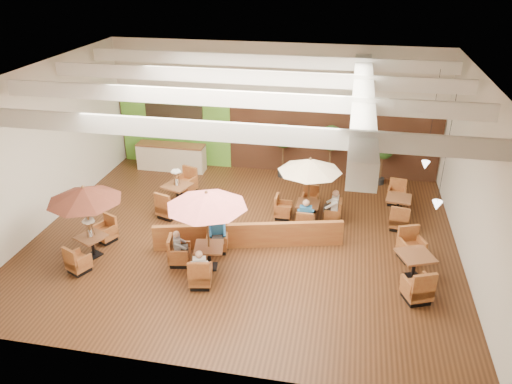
% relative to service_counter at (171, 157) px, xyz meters
% --- Properties ---
extents(room, '(14.04, 14.00, 5.52)m').
position_rel_service_counter_xyz_m(room, '(4.65, -3.88, 3.05)').
color(room, '#381E0F').
rests_on(room, ground).
extents(service_counter, '(3.00, 0.75, 1.18)m').
position_rel_service_counter_xyz_m(service_counter, '(0.00, 0.00, 0.00)').
color(service_counter, beige).
rests_on(service_counter, ground).
extents(booth_divider, '(6.04, 1.72, 0.86)m').
position_rel_service_counter_xyz_m(booth_divider, '(4.67, -5.66, -0.15)').
color(booth_divider, brown).
rests_on(booth_divider, ground).
extents(table_0, '(2.27, 2.58, 2.47)m').
position_rel_service_counter_xyz_m(table_0, '(-0.09, -7.12, 1.28)').
color(table_0, brown).
rests_on(table_0, ground).
extents(table_1, '(2.53, 2.64, 2.62)m').
position_rel_service_counter_xyz_m(table_1, '(3.66, -7.05, 1.30)').
color(table_1, brown).
rests_on(table_1, ground).
extents(table_2, '(2.38, 2.38, 2.44)m').
position_rel_service_counter_xyz_m(table_2, '(6.38, -3.50, 1.09)').
color(table_2, brown).
rests_on(table_2, ground).
extents(table_3, '(1.18, 2.93, 1.60)m').
position_rel_service_counter_xyz_m(table_3, '(1.38, -3.19, -0.08)').
color(table_3, brown).
rests_on(table_3, ground).
extents(table_4, '(1.23, 3.00, 1.05)m').
position_rel_service_counter_xyz_m(table_4, '(9.80, -6.45, -0.18)').
color(table_4, brown).
rests_on(table_4, ground).
extents(table_5, '(0.98, 2.64, 0.96)m').
position_rel_service_counter_xyz_m(table_5, '(9.57, -2.55, -0.22)').
color(table_5, brown).
rests_on(table_5, ground).
extents(topiary_0, '(1.00, 1.00, 2.32)m').
position_rel_service_counter_xyz_m(topiary_0, '(4.93, 0.20, 1.15)').
color(topiary_0, black).
rests_on(topiary_0, ground).
extents(topiary_1, '(1.03, 1.03, 2.39)m').
position_rel_service_counter_xyz_m(topiary_1, '(6.90, 0.20, 1.20)').
color(topiary_1, black).
rests_on(topiary_1, ground).
extents(topiary_2, '(0.86, 0.86, 1.99)m').
position_rel_service_counter_xyz_m(topiary_2, '(9.02, 0.20, 0.90)').
color(topiary_2, black).
rests_on(topiary_2, ground).
extents(diner_0, '(0.41, 0.37, 0.76)m').
position_rel_service_counter_xyz_m(diner_0, '(3.73, -8.01, 0.16)').
color(diner_0, white).
rests_on(diner_0, ground).
extents(diner_1, '(0.44, 0.39, 0.80)m').
position_rel_service_counter_xyz_m(diner_1, '(3.73, -6.09, 0.18)').
color(diner_1, '#2565A0').
rests_on(diner_1, ground).
extents(diner_2, '(0.36, 0.39, 0.72)m').
position_rel_service_counter_xyz_m(diner_2, '(2.77, -7.05, 0.14)').
color(diner_2, gray).
rests_on(diner_2, ground).
extents(diner_3, '(0.42, 0.35, 0.83)m').
position_rel_service_counter_xyz_m(diner_3, '(6.38, -4.39, 0.19)').
color(diner_3, '#2565A0').
rests_on(diner_3, ground).
extents(diner_4, '(0.34, 0.41, 0.83)m').
position_rel_service_counter_xyz_m(diner_4, '(7.27, -3.50, 0.19)').
color(diner_4, white).
rests_on(diner_4, ground).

